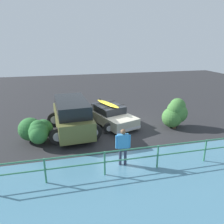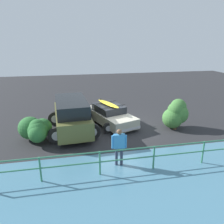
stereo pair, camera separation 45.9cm
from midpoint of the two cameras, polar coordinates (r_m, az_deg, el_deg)
The scene contains 8 objects.
ground_plane at distance 13.15m, azimuth 0.81°, elevation -3.96°, with size 44.00×44.00×0.02m, color #28282B.
parking_stripe at distance 13.50m, azimuth -6.42°, elevation -3.43°, with size 3.97×0.12×0.00m, color silver.
sedan_car at distance 13.51m, azimuth -1.67°, elevation -0.74°, with size 2.99×4.29×1.45m.
suv_car at distance 12.31m, azimuth -11.46°, elevation -1.00°, with size 2.83×4.54×1.89m.
person_bystander at distance 8.93m, azimuth 1.40°, elevation -8.30°, with size 0.62×0.24×1.60m.
railing_fence at distance 8.66m, azimuth 3.71°, elevation -11.34°, with size 10.96×0.14×1.00m.
bush_near_left at distance 13.32m, azimuth 15.23°, elevation -0.21°, with size 1.55×1.27×1.73m.
bush_near_right at distance 11.61m, azimuth -20.21°, elevation -4.53°, with size 1.72×1.88×1.28m.
Camera 1 is at (3.32, 11.74, 4.93)m, focal length 35.00 mm.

